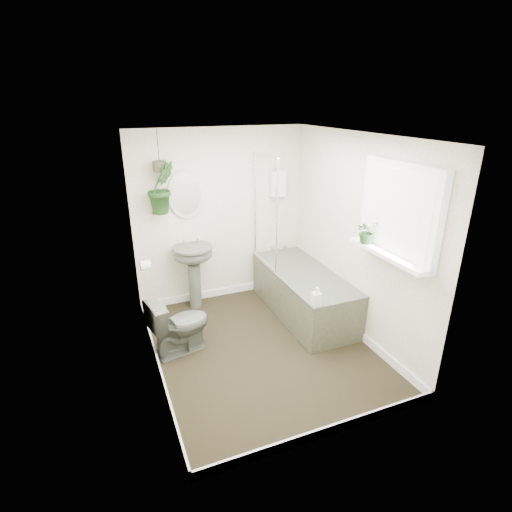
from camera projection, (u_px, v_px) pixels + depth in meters
name	position (u px, v px, depth m)	size (l,w,h in m)	color
floor	(261.00, 347.00, 4.53)	(2.30, 2.80, 0.02)	black
ceiling	(262.00, 134.00, 3.67)	(2.30, 2.80, 0.02)	white
wall_back	(220.00, 217.00, 5.31)	(2.30, 0.02, 2.30)	white
wall_front	(337.00, 317.00, 2.88)	(2.30, 0.02, 2.30)	white
wall_left	(146.00, 269.00, 3.69)	(0.02, 2.80, 2.30)	white
wall_right	(356.00, 238.00, 4.50)	(0.02, 2.80, 2.30)	white
skirting	(261.00, 343.00, 4.50)	(2.30, 2.80, 0.10)	white
bathtub	(303.00, 293.00, 5.12)	(0.72, 1.72, 0.58)	#4A4E44
bath_screen	(265.00, 211.00, 5.07)	(0.04, 0.72, 1.40)	silver
shower_box	(278.00, 183.00, 5.38)	(0.20, 0.10, 0.35)	white
oval_mirror	(186.00, 194.00, 4.99)	(0.46, 0.03, 0.62)	beige
wall_sconce	(155.00, 205.00, 4.88)	(0.04, 0.04, 0.22)	black
toilet_roll_holder	(145.00, 265.00, 4.41)	(0.11, 0.11, 0.11)	white
window_recess	(399.00, 211.00, 3.69)	(0.08, 1.00, 0.90)	white
window_sill	(388.00, 254.00, 3.82)	(0.18, 1.00, 0.04)	white
window_blinds	(396.00, 211.00, 3.67)	(0.01, 0.86, 0.76)	white
toilet	(180.00, 325.00, 4.33)	(0.37, 0.65, 0.67)	#4A4E44
pedestal_sink	(194.00, 277.00, 5.23)	(0.51, 0.43, 0.87)	#4A4E44
sill_plant	(367.00, 231.00, 4.01)	(0.22, 0.19, 0.24)	black
hanging_plant	(162.00, 188.00, 4.73)	(0.34, 0.28, 0.62)	black
soap_bottle	(317.00, 296.00, 4.20)	(0.09, 0.09, 0.20)	black
hanging_pot	(160.00, 166.00, 4.64)	(0.16, 0.16, 0.12)	#3E3728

